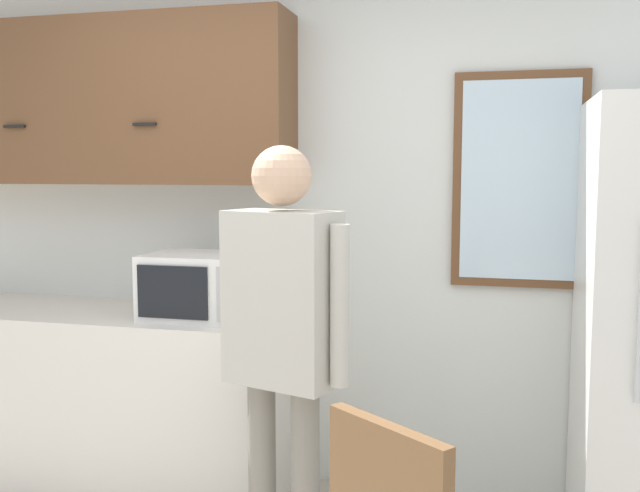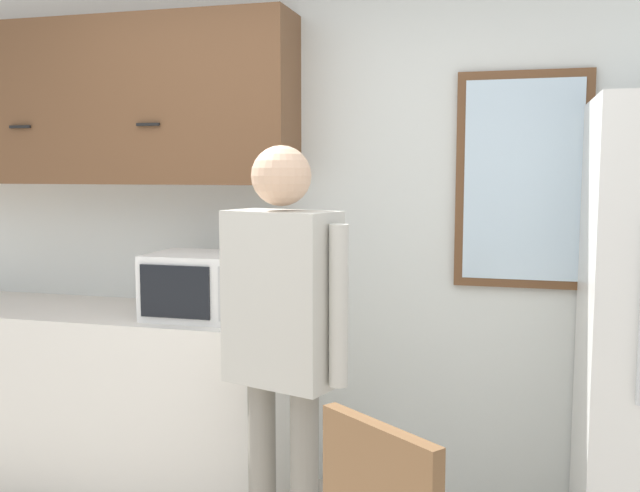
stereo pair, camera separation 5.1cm
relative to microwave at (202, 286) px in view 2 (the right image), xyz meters
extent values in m
cube|color=silver|center=(0.54, 0.41, 0.28)|extent=(6.00, 0.06, 2.70)
cube|color=silver|center=(-0.64, 0.05, -0.61)|extent=(2.05, 0.65, 0.91)
cube|color=brown|center=(-0.64, 0.21, 0.89)|extent=(2.05, 0.33, 0.82)
cube|color=black|center=(-1.00, 0.04, 0.76)|extent=(0.12, 0.01, 0.01)
cube|color=black|center=(-0.28, 0.04, 0.76)|extent=(0.12, 0.01, 0.01)
cube|color=white|center=(0.00, 0.00, 0.00)|extent=(0.48, 0.38, 0.31)
cube|color=black|center=(-0.04, -0.19, 0.00)|extent=(0.34, 0.01, 0.24)
cube|color=#B2B2B2|center=(0.20, -0.19, 0.00)|extent=(0.07, 0.01, 0.25)
cylinder|color=gray|center=(0.48, -0.52, -0.67)|extent=(0.11, 0.11, 0.80)
cylinder|color=gray|center=(0.68, -0.58, -0.67)|extent=(0.11, 0.11, 0.80)
cube|color=beige|center=(0.58, -0.55, 0.06)|extent=(0.47, 0.34, 0.66)
sphere|color=#D8AD8C|center=(0.58, -0.55, 0.53)|extent=(0.23, 0.23, 0.23)
cylinder|color=beige|center=(0.34, -0.47, 0.06)|extent=(0.07, 0.07, 0.59)
cylinder|color=beige|center=(0.82, -0.62, 0.06)|extent=(0.07, 0.07, 0.59)
cube|color=brown|center=(1.46, 0.37, 0.50)|extent=(0.61, 0.04, 1.00)
cube|color=silver|center=(1.46, 0.34, 0.50)|extent=(0.53, 0.01, 0.92)
camera|label=1|loc=(1.37, -3.09, 0.55)|focal=40.00mm
camera|label=2|loc=(1.42, -3.08, 0.55)|focal=40.00mm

